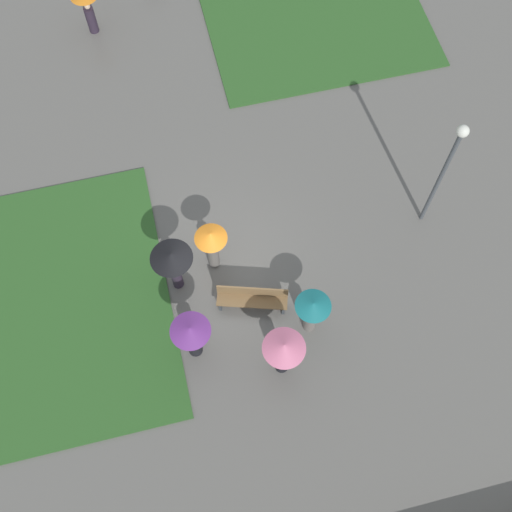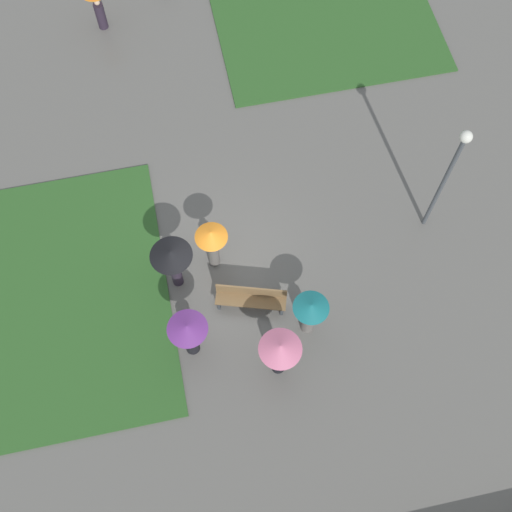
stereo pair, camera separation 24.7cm
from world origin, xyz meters
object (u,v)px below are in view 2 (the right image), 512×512
Objects in this scene: crowd_person_teal at (310,313)px; lone_walker_near_lawn at (96,0)px; park_bench at (251,297)px; crowd_person_purple at (189,334)px; lamp_post at (450,170)px; crowd_person_black at (172,259)px; crowd_person_pink at (280,352)px; crowd_person_orange at (212,242)px.

crowd_person_teal is 0.98× the size of lone_walker_near_lawn.
park_bench is 1.14× the size of lone_walker_near_lawn.
lone_walker_near_lawn is (-1.17, 12.22, -0.04)m from crowd_person_purple.
lone_walker_near_lawn is at bearing 131.22° from lamp_post.
crowd_person_pink is at bearing 119.81° from crowd_person_black.
lamp_post is 6.55m from crowd_person_orange.
lamp_post is 7.96m from crowd_person_purple.
crowd_person_teal is at bearing 164.00° from crowd_person_pink.
lone_walker_near_lawn is (-8.57, 9.78, -1.68)m from lamp_post.
crowd_person_pink is (0.35, -1.95, 0.91)m from park_bench.
crowd_person_pink is (2.16, -1.00, 0.15)m from crowd_person_purple.
park_bench is 1.01× the size of crowd_person_black.
lamp_post is 2.42× the size of crowd_person_orange.
lone_walker_near_lawn reaches higher than crowd_person_teal.
crowd_person_orange is (-2.15, 2.49, 0.16)m from crowd_person_teal.
crowd_person_purple reaches higher than crowd_person_teal.
lamp_post reaches higher than crowd_person_teal.
lone_walker_near_lawn is (-3.33, 13.22, -0.19)m from crowd_person_pink.
crowd_person_black is (-7.49, -0.40, -1.37)m from lamp_post.
crowd_person_pink reaches higher than park_bench.
lamp_post is at bearing 73.76° from crowd_person_purple.
crowd_person_orange is 1.01× the size of crowd_person_purple.
lone_walker_near_lawn is (-2.21, 9.77, -0.11)m from crowd_person_orange.
crowd_person_black is at bearing -176.97° from lamp_post.
park_bench is at bearing -62.11° from lone_walker_near_lawn.
crowd_person_teal is (-4.21, -2.49, -1.73)m from lamp_post.
crowd_person_purple reaches higher than park_bench.
crowd_person_pink is 13.63m from lone_walker_near_lawn.
crowd_person_purple is 0.95× the size of crowd_person_pink.
crowd_person_pink is at bearing 6.45° from crowd_person_orange.
crowd_person_purple is at bearing -34.66° from crowd_person_orange.
crowd_person_orange reaches higher than crowd_person_teal.
lone_walker_near_lawn is (-2.98, 11.27, 0.72)m from park_bench.
park_bench is at bearing 55.30° from crowd_person_teal.
crowd_person_black is 1.07× the size of crowd_person_purple.
lamp_post reaches higher than crowd_person_black.
crowd_person_purple is 2.39m from crowd_person_pink.
crowd_person_black reaches higher than crowd_person_pink.
crowd_person_black is 3.91m from crowd_person_teal.
park_bench is at bearing -165.03° from lamp_post.
park_bench is 11.68m from lone_walker_near_lawn.
crowd_person_teal is (1.37, -1.00, 0.67)m from park_bench.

